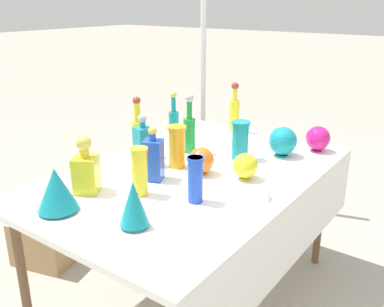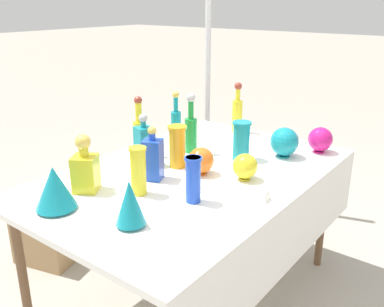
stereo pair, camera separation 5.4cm
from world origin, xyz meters
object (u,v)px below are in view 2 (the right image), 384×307
(slender_vase_3, at_px, (177,145))
(round_bowl_3, at_px, (201,160))
(cardboard_box_behind_left, at_px, (61,229))
(round_bowl_2, at_px, (320,139))
(fluted_vase_1, at_px, (130,203))
(cardboard_box_behind_right, at_px, (91,202))
(round_bowl_1, at_px, (245,166))
(square_decanter_2, at_px, (85,168))
(tall_bottle_0, at_px, (139,132))
(square_decanter_1, at_px, (153,158))
(slender_vase_2, at_px, (241,139))
(canopy_pole, at_px, (208,65))
(tall_bottle_3, at_px, (237,112))
(slender_vase_0, at_px, (138,170))
(round_bowl_0, at_px, (284,142))
(slender_vase_1, at_px, (193,178))
(tall_bottle_2, at_px, (191,129))
(tall_bottle_1, at_px, (176,122))
(square_decanter_0, at_px, (144,144))
(fluted_vase_0, at_px, (55,188))

(slender_vase_3, height_order, round_bowl_3, slender_vase_3)
(cardboard_box_behind_left, bearing_deg, round_bowl_2, -59.32)
(fluted_vase_1, bearing_deg, cardboard_box_behind_right, 57.81)
(slender_vase_3, bearing_deg, round_bowl_2, -36.85)
(slender_vase_3, distance_m, round_bowl_1, 0.38)
(square_decanter_2, bearing_deg, tall_bottle_0, 16.21)
(square_decanter_1, distance_m, slender_vase_2, 0.53)
(cardboard_box_behind_right, height_order, canopy_pole, canopy_pole)
(tall_bottle_3, bearing_deg, round_bowl_2, -95.03)
(square_decanter_2, relative_size, round_bowl_2, 1.84)
(slender_vase_0, height_order, round_bowl_0, slender_vase_0)
(square_decanter_2, bearing_deg, round_bowl_0, -28.12)
(slender_vase_0, distance_m, slender_vase_1, 0.26)
(cardboard_box_behind_left, bearing_deg, cardboard_box_behind_right, 14.02)
(tall_bottle_0, xyz_separation_m, canopy_pole, (1.09, 0.32, 0.22))
(slender_vase_2, xyz_separation_m, round_bowl_3, (-0.31, 0.04, -0.04))
(tall_bottle_0, relative_size, canopy_pole, 0.12)
(tall_bottle_2, bearing_deg, tall_bottle_0, 135.90)
(square_decanter_1, height_order, slender_vase_0, square_decanter_1)
(slender_vase_1, xyz_separation_m, round_bowl_1, (0.34, -0.05, -0.04))
(tall_bottle_2, bearing_deg, round_bowl_1, -109.33)
(round_bowl_2, bearing_deg, cardboard_box_behind_right, 108.37)
(tall_bottle_0, height_order, square_decanter_2, tall_bottle_0)
(tall_bottle_1, bearing_deg, square_decanter_2, -170.39)
(square_decanter_1, distance_m, canopy_pole, 1.46)
(tall_bottle_1, bearing_deg, round_bowl_3, -127.42)
(square_decanter_0, relative_size, cardboard_box_behind_left, 0.46)
(square_decanter_2, relative_size, canopy_pole, 0.10)
(tall_bottle_2, bearing_deg, canopy_pole, 30.38)
(slender_vase_2, bearing_deg, slender_vase_3, 145.86)
(tall_bottle_1, xyz_separation_m, canopy_pole, (0.78, 0.33, 0.23))
(fluted_vase_1, height_order, cardboard_box_behind_left, fluted_vase_1)
(slender_vase_0, relative_size, cardboard_box_behind_right, 0.45)
(slender_vase_3, bearing_deg, square_decanter_1, -177.07)
(round_bowl_3, relative_size, cardboard_box_behind_right, 0.28)
(tall_bottle_3, distance_m, square_decanter_1, 0.92)
(round_bowl_2, height_order, canopy_pole, canopy_pole)
(tall_bottle_2, bearing_deg, square_decanter_0, 166.66)
(slender_vase_0, xyz_separation_m, cardboard_box_behind_left, (0.21, 0.96, -0.73))
(cardboard_box_behind_right, bearing_deg, square_decanter_2, -128.51)
(slender_vase_3, xyz_separation_m, round_bowl_1, (0.07, -0.37, -0.05))
(slender_vase_2, height_order, round_bowl_1, slender_vase_2)
(round_bowl_2, xyz_separation_m, round_bowl_3, (-0.68, 0.34, -0.00))
(square_decanter_0, bearing_deg, slender_vase_1, -112.49)
(square_decanter_2, distance_m, cardboard_box_behind_right, 1.26)
(round_bowl_3, bearing_deg, fluted_vase_1, -170.60)
(tall_bottle_0, xyz_separation_m, slender_vase_0, (-0.38, -0.36, -0.01))
(tall_bottle_2, bearing_deg, slender_vase_3, -159.29)
(fluted_vase_0, distance_m, round_bowl_0, 1.25)
(tall_bottle_1, bearing_deg, fluted_vase_1, -149.93)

